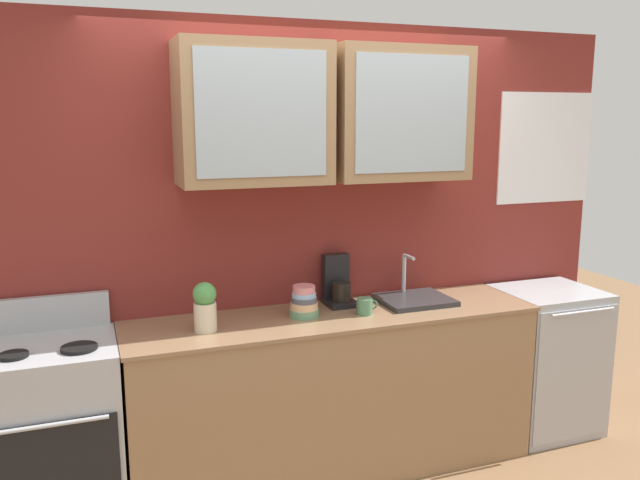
{
  "coord_description": "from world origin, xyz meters",
  "views": [
    {
      "loc": [
        -1.28,
        -3.22,
        2.01
      ],
      "look_at": [
        -0.09,
        0.0,
        1.36
      ],
      "focal_mm": 36.31,
      "sensor_mm": 36.0,
      "label": 1
    }
  ],
  "objects_px": {
    "coffee_maker": "(338,286)",
    "cup_near_sink": "(365,306)",
    "sink_faucet": "(414,299)",
    "stove_range": "(55,435)",
    "dishwasher": "(546,360)",
    "vase": "(205,306)",
    "bowl_stack": "(304,303)"
  },
  "relations": [
    {
      "from": "coffee_maker",
      "to": "cup_near_sink",
      "type": "bearing_deg",
      "value": -75.92
    },
    {
      "from": "sink_faucet",
      "to": "cup_near_sink",
      "type": "distance_m",
      "value": 0.39
    },
    {
      "from": "stove_range",
      "to": "dishwasher",
      "type": "xyz_separation_m",
      "value": [
        2.95,
        -0.0,
        -0.01
      ]
    },
    {
      "from": "stove_range",
      "to": "sink_faucet",
      "type": "bearing_deg",
      "value": 1.64
    },
    {
      "from": "sink_faucet",
      "to": "vase",
      "type": "distance_m",
      "value": 1.27
    },
    {
      "from": "sink_faucet",
      "to": "cup_near_sink",
      "type": "xyz_separation_m",
      "value": [
        -0.37,
        -0.12,
        0.02
      ]
    },
    {
      "from": "dishwasher",
      "to": "coffee_maker",
      "type": "height_order",
      "value": "coffee_maker"
    },
    {
      "from": "sink_faucet",
      "to": "cup_near_sink",
      "type": "height_order",
      "value": "sink_faucet"
    },
    {
      "from": "cup_near_sink",
      "to": "coffee_maker",
      "type": "xyz_separation_m",
      "value": [
        -0.06,
        0.25,
        0.06
      ]
    },
    {
      "from": "dishwasher",
      "to": "coffee_maker",
      "type": "relative_size",
      "value": 3.22
    },
    {
      "from": "vase",
      "to": "dishwasher",
      "type": "distance_m",
      "value": 2.28
    },
    {
      "from": "stove_range",
      "to": "cup_near_sink",
      "type": "bearing_deg",
      "value": -2.03
    },
    {
      "from": "cup_near_sink",
      "to": "dishwasher",
      "type": "height_order",
      "value": "cup_near_sink"
    },
    {
      "from": "vase",
      "to": "cup_near_sink",
      "type": "relative_size",
      "value": 2.04
    },
    {
      "from": "sink_faucet",
      "to": "dishwasher",
      "type": "height_order",
      "value": "sink_faucet"
    },
    {
      "from": "bowl_stack",
      "to": "cup_near_sink",
      "type": "height_order",
      "value": "bowl_stack"
    },
    {
      "from": "stove_range",
      "to": "dishwasher",
      "type": "distance_m",
      "value": 2.95
    },
    {
      "from": "stove_range",
      "to": "bowl_stack",
      "type": "height_order",
      "value": "stove_range"
    },
    {
      "from": "coffee_maker",
      "to": "stove_range",
      "type": "bearing_deg",
      "value": -173.21
    },
    {
      "from": "sink_faucet",
      "to": "dishwasher",
      "type": "relative_size",
      "value": 0.44
    },
    {
      "from": "vase",
      "to": "dishwasher",
      "type": "height_order",
      "value": "vase"
    },
    {
      "from": "dishwasher",
      "to": "bowl_stack",
      "type": "bearing_deg",
      "value": 179.09
    },
    {
      "from": "stove_range",
      "to": "cup_near_sink",
      "type": "height_order",
      "value": "stove_range"
    },
    {
      "from": "vase",
      "to": "coffee_maker",
      "type": "height_order",
      "value": "coffee_maker"
    },
    {
      "from": "bowl_stack",
      "to": "vase",
      "type": "xyz_separation_m",
      "value": [
        -0.55,
        -0.06,
        0.05
      ]
    },
    {
      "from": "bowl_stack",
      "to": "vase",
      "type": "relative_size",
      "value": 0.68
    },
    {
      "from": "sink_faucet",
      "to": "cup_near_sink",
      "type": "relative_size",
      "value": 3.28
    },
    {
      "from": "bowl_stack",
      "to": "cup_near_sink",
      "type": "xyz_separation_m",
      "value": [
        0.33,
        -0.08,
        -0.03
      ]
    },
    {
      "from": "sink_faucet",
      "to": "dishwasher",
      "type": "xyz_separation_m",
      "value": [
        0.94,
        -0.06,
        -0.49
      ]
    },
    {
      "from": "cup_near_sink",
      "to": "coffee_maker",
      "type": "distance_m",
      "value": 0.26
    },
    {
      "from": "stove_range",
      "to": "coffee_maker",
      "type": "distance_m",
      "value": 1.68
    },
    {
      "from": "bowl_stack",
      "to": "cup_near_sink",
      "type": "relative_size",
      "value": 1.39
    }
  ]
}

